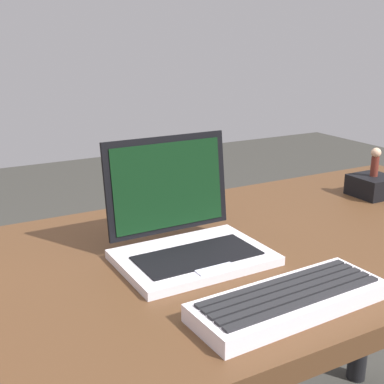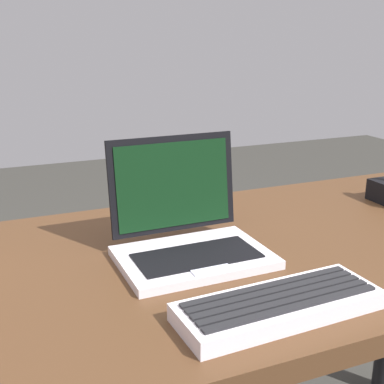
# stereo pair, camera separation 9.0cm
# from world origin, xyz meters

# --- Properties ---
(desk) EXTENTS (1.77, 0.69, 0.75)m
(desk) POSITION_xyz_m (0.00, 0.00, 0.66)
(desk) COLOR #492E1A
(desk) RESTS_ON ground
(laptop_front) EXTENTS (0.28, 0.22, 0.22)m
(laptop_front) POSITION_xyz_m (-0.00, 0.01, 0.80)
(laptop_front) COLOR silver
(laptop_front) RESTS_ON desk
(external_keyboard) EXTENTS (0.32, 0.12, 0.03)m
(external_keyboard) POSITION_xyz_m (0.04, -0.24, 0.77)
(external_keyboard) COLOR silver
(external_keyboard) RESTS_ON desk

